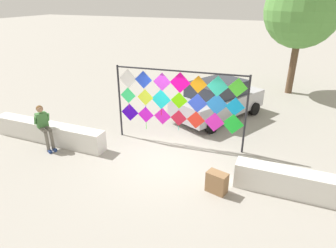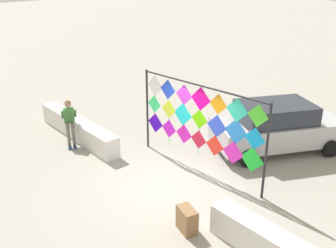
{
  "view_description": "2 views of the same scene",
  "coord_description": "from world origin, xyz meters",
  "px_view_note": "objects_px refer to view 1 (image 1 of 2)",
  "views": [
    {
      "loc": [
        3.13,
        -7.65,
        5.01
      ],
      "look_at": [
        -0.07,
        0.24,
        1.22
      ],
      "focal_mm": 31.11,
      "sensor_mm": 36.0,
      "label": 1
    },
    {
      "loc": [
        7.38,
        -6.31,
        5.92
      ],
      "look_at": [
        -0.55,
        0.5,
        1.59
      ],
      "focal_mm": 41.62,
      "sensor_mm": 36.0,
      "label": 2
    }
  ],
  "objects_px": {
    "kite_display_rack": "(180,99)",
    "parked_car": "(218,99)",
    "seated_vendor": "(44,124)",
    "cardboard_box_large": "(217,182)",
    "tree_far_right": "(304,9)"
  },
  "relations": [
    {
      "from": "kite_display_rack",
      "to": "parked_car",
      "type": "height_order",
      "value": "kite_display_rack"
    },
    {
      "from": "seated_vendor",
      "to": "cardboard_box_large",
      "type": "xyz_separation_m",
      "value": [
        6.16,
        -0.21,
        -0.64
      ]
    },
    {
      "from": "kite_display_rack",
      "to": "tree_far_right",
      "type": "xyz_separation_m",
      "value": [
        3.63,
        7.93,
        2.63
      ]
    },
    {
      "from": "seated_vendor",
      "to": "parked_car",
      "type": "relative_size",
      "value": 0.34
    },
    {
      "from": "kite_display_rack",
      "to": "cardboard_box_large",
      "type": "bearing_deg",
      "value": -50.14
    },
    {
      "from": "seated_vendor",
      "to": "parked_car",
      "type": "bearing_deg",
      "value": 46.19
    },
    {
      "from": "parked_car",
      "to": "tree_far_right",
      "type": "xyz_separation_m",
      "value": [
        2.94,
        4.95,
        3.51
      ]
    },
    {
      "from": "seated_vendor",
      "to": "tree_far_right",
      "type": "height_order",
      "value": "tree_far_right"
    },
    {
      "from": "seated_vendor",
      "to": "tree_far_right",
      "type": "bearing_deg",
      "value": 52.05
    },
    {
      "from": "seated_vendor",
      "to": "parked_car",
      "type": "xyz_separation_m",
      "value": [
        4.9,
        5.11,
        -0.1
      ]
    },
    {
      "from": "cardboard_box_large",
      "to": "seated_vendor",
      "type": "bearing_deg",
      "value": 178.05
    },
    {
      "from": "cardboard_box_large",
      "to": "tree_far_right",
      "type": "distance_m",
      "value": 11.16
    },
    {
      "from": "parked_car",
      "to": "seated_vendor",
      "type": "bearing_deg",
      "value": -133.81
    },
    {
      "from": "kite_display_rack",
      "to": "tree_far_right",
      "type": "distance_m",
      "value": 9.11
    },
    {
      "from": "kite_display_rack",
      "to": "cardboard_box_large",
      "type": "relative_size",
      "value": 7.64
    }
  ]
}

